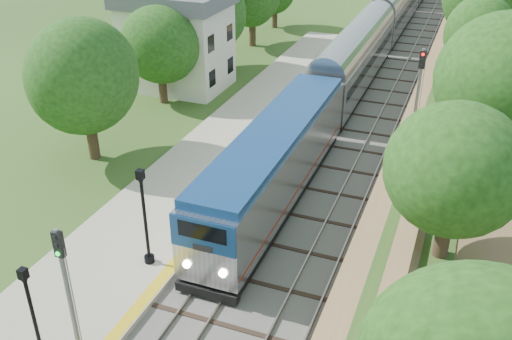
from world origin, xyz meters
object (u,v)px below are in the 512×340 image
at_px(signal_platform, 66,282).
at_px(signal_farside, 418,91).
at_px(lamppost_mid, 35,324).
at_px(lamppost_far, 145,223).
at_px(station_building, 177,39).

bearing_deg(signal_platform, signal_farside, 68.34).
distance_m(signal_platform, signal_farside, 24.65).
distance_m(lamppost_mid, lamppost_far, 6.84).
distance_m(lamppost_far, signal_farside, 19.53).
bearing_deg(signal_platform, lamppost_mid, -144.13).
bearing_deg(signal_platform, station_building, 111.11).
bearing_deg(signal_farside, lamppost_far, -119.89).
height_order(station_building, signal_platform, station_building).
xyz_separation_m(lamppost_mid, signal_farside, (10.17, 23.68, 1.98)).
height_order(station_building, signal_farside, station_building).
bearing_deg(lamppost_mid, station_building, 108.77).
relative_size(lamppost_mid, lamppost_far, 0.90).
xyz_separation_m(lamppost_far, signal_platform, (0.59, -6.05, 1.40)).
distance_m(station_building, signal_farside, 21.02).
xyz_separation_m(station_building, lamppost_far, (10.50, -22.69, -1.52)).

